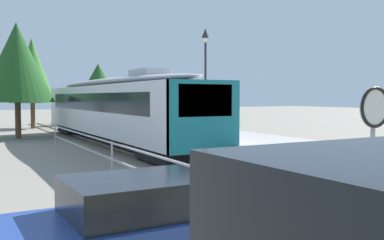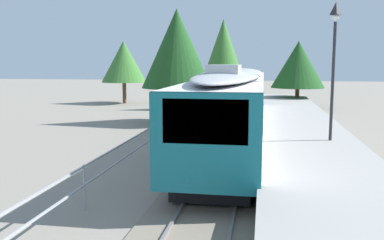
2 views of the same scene
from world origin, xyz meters
The scene contains 11 objects.
ground_plane centered at (-3.00, 22.00, 0.00)m, with size 160.00×160.00×0.00m, color gray.
track_rails centered at (0.00, 22.00, 0.03)m, with size 3.20×60.00×0.14m.
commuter_train centered at (0.00, 30.86, 2.15)m, with size 2.82×20.38×3.74m.
station_platform centered at (3.25, 22.00, 0.45)m, with size 3.90×60.00×0.90m, color #999691.
platform_lamp_far_end centered at (4.05, 27.77, 4.62)m, with size 0.34×0.34×5.35m.
speed_limit_sign centered at (-2.22, 12.11, 2.12)m, with size 0.61×0.10×2.81m.
carpark_fence centered at (-3.30, 12.00, 0.91)m, with size 0.06×36.06×1.25m.
parked_hatchback_blue centered at (-5.54, 13.44, 0.79)m, with size 4.03×1.82×1.53m.
tree_behind_station_far centered at (-1.97, 46.12, 4.81)m, with size 3.73×3.73×7.51m.
tree_distant_left centered at (-4.14, 37.48, 4.82)m, with size 4.57×4.57×7.35m.
tree_distant_centre centered at (4.33, 48.49, 3.76)m, with size 4.63×4.63×5.78m.
Camera 1 is at (-7.57, 7.81, 2.65)m, focal length 40.75 mm.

